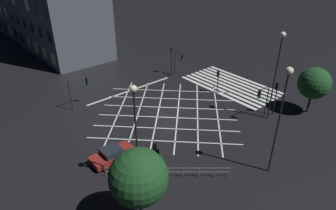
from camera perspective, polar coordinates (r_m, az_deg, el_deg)
ground_plane at (r=35.40m, az=-0.00°, el=-1.39°), size 200.00×200.00×0.00m
road_markings at (r=40.19m, az=7.61°, el=2.26°), size 19.59×24.82×0.01m
traffic_light_nw_cross at (r=23.44m, az=-1.92°, el=-10.48°), size 0.36×0.39×4.20m
traffic_light_median_south at (r=39.33m, az=9.47°, el=5.31°), size 0.36×0.39×3.32m
traffic_light_nw_main at (r=24.66m, az=-2.44°, el=-9.15°), size 0.39×0.36×3.73m
traffic_light_se_main at (r=44.02m, az=2.21°, el=8.79°), size 1.90×0.36×3.76m
traffic_light_ne_cross at (r=36.87m, az=-16.43°, el=3.50°), size 0.36×2.59×3.76m
traffic_light_sw_main at (r=35.70m, az=19.88°, el=2.37°), size 0.39×0.36×4.11m
traffic_light_se_cross at (r=44.70m, az=0.61°, el=9.48°), size 0.36×0.39×4.19m
traffic_light_sw_cross at (r=34.20m, az=17.57°, el=1.61°), size 0.36×2.11×4.04m
street_lamp_east at (r=33.11m, az=20.34°, el=8.55°), size 0.59×0.59×9.96m
street_lamp_west at (r=24.53m, az=21.19°, el=1.47°), size 0.61×0.61×9.80m
street_lamp_far at (r=22.03m, az=-6.29°, el=-2.26°), size 0.55×0.55×9.08m
street_tree_near at (r=19.98m, az=-5.66°, el=-13.54°), size 3.94×3.94×6.40m
street_tree_far at (r=37.56m, az=26.09°, el=3.74°), size 3.61×3.61×5.55m
waiting_car at (r=28.34m, az=-10.53°, el=-9.21°), size 1.82×4.18×1.25m
pedestrian_railing at (r=26.00m, az=0.00°, el=-12.48°), size 6.93×8.07×1.05m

